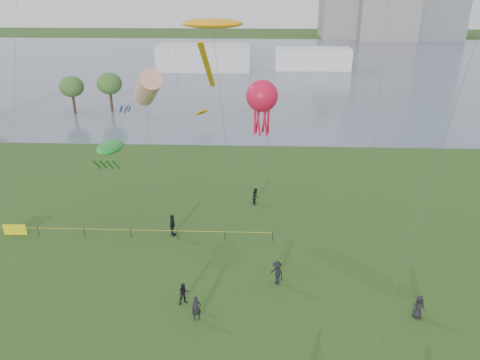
{
  "coord_description": "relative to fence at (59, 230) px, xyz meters",
  "views": [
    {
      "loc": [
        1.15,
        -18.36,
        20.21
      ],
      "look_at": [
        0.0,
        10.0,
        8.0
      ],
      "focal_mm": 35.0,
      "sensor_mm": 36.0,
      "label": 1
    }
  ],
  "objects": [
    {
      "name": "kite_stingray",
      "position": [
        13.31,
        1.37,
        16.59
      ],
      "size": [
        4.52,
        9.89,
        17.61
      ],
      "rotation": [
        0.0,
        0.0,
        -0.1
      ],
      "color": "#3F3F42"
    },
    {
      "name": "spectator_f",
      "position": [
        13.01,
        -10.12,
        0.3
      ],
      "size": [
        0.72,
        0.57,
        1.71
      ],
      "primitive_type": "imported",
      "rotation": [
        0.0,
        0.0,
        0.3
      ],
      "color": "black",
      "rests_on": "ground_plane"
    },
    {
      "name": "spectator_d",
      "position": [
        27.28,
        -9.34,
        0.26
      ],
      "size": [
        0.85,
        0.61,
        1.63
      ],
      "primitive_type": "imported",
      "rotation": [
        0.0,
        0.0,
        0.12
      ],
      "color": "black",
      "rests_on": "ground_plane"
    },
    {
      "name": "lake",
      "position": [
        15.63,
        84.19,
        -0.53
      ],
      "size": [
        400.0,
        120.0,
        0.08
      ],
      "primitive_type": "cube",
      "color": "slate",
      "rests_on": "ground_plane"
    },
    {
      "name": "spectator_b",
      "position": [
        18.28,
        -6.04,
        0.37
      ],
      "size": [
        1.29,
        1.36,
        1.85
      ],
      "primitive_type": "imported",
      "rotation": [
        0.0,
        0.0,
        -0.89
      ],
      "color": "black",
      "rests_on": "ground_plane"
    },
    {
      "name": "kite_windsock",
      "position": [
        7.1,
        5.81,
        11.01
      ],
      "size": [
        4.32,
        9.54,
        13.53
      ],
      "rotation": [
        0.0,
        0.0,
        0.24
      ],
      "color": "#3F3F42"
    },
    {
      "name": "kite_creature",
      "position": [
        3.99,
        3.57,
        6.29
      ],
      "size": [
        4.2,
        5.46,
        7.26
      ],
      "rotation": [
        0.0,
        0.0,
        0.4
      ],
      "color": "#3F3F42"
    },
    {
      "name": "fence",
      "position": [
        0.0,
        0.0,
        0.0
      ],
      "size": [
        24.07,
        0.07,
        1.05
      ],
      "color": "black",
      "rests_on": "ground_plane"
    },
    {
      "name": "trees",
      "position": [
        -19.76,
        34.12,
        4.26
      ],
      "size": [
        24.71,
        19.2,
        7.23
      ],
      "color": "#332117",
      "rests_on": "ground_plane"
    },
    {
      "name": "pavilion_right",
      "position": [
        29.63,
        82.19,
        1.95
      ],
      "size": [
        18.0,
        7.0,
        5.0
      ],
      "primitive_type": "cube",
      "color": "white",
      "rests_on": "ground_plane"
    },
    {
      "name": "pavilion_left",
      "position": [
        3.63,
        79.19,
        2.45
      ],
      "size": [
        22.0,
        8.0,
        6.0
      ],
      "primitive_type": "cube",
      "color": "silver",
      "rests_on": "ground_plane"
    },
    {
      "name": "spectator_g",
      "position": [
        16.64,
        6.95,
        0.27
      ],
      "size": [
        0.78,
        0.92,
        1.65
      ],
      "primitive_type": "imported",
      "rotation": [
        0.0,
        0.0,
        1.35
      ],
      "color": "black",
      "rests_on": "ground_plane"
    },
    {
      "name": "spectator_c",
      "position": [
        9.61,
        0.53,
        0.42
      ],
      "size": [
        0.56,
        1.18,
        1.96
      ],
      "primitive_type": "imported",
      "rotation": [
        0.0,
        0.0,
        1.49
      ],
      "color": "black",
      "rests_on": "ground_plane"
    },
    {
      "name": "spectator_a",
      "position": [
        11.97,
        -8.55,
        0.23
      ],
      "size": [
        0.96,
        0.89,
        1.57
      ],
      "primitive_type": "imported",
      "rotation": [
        0.0,
        0.0,
        0.49
      ],
      "color": "black",
      "rests_on": "ground_plane"
    },
    {
      "name": "kite_octopus",
      "position": [
        17.01,
        -0.58,
        11.81
      ],
      "size": [
        3.02,
        2.57,
        13.6
      ],
      "rotation": [
        0.0,
        0.0,
        0.39
      ],
      "color": "#3F3F42"
    }
  ]
}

